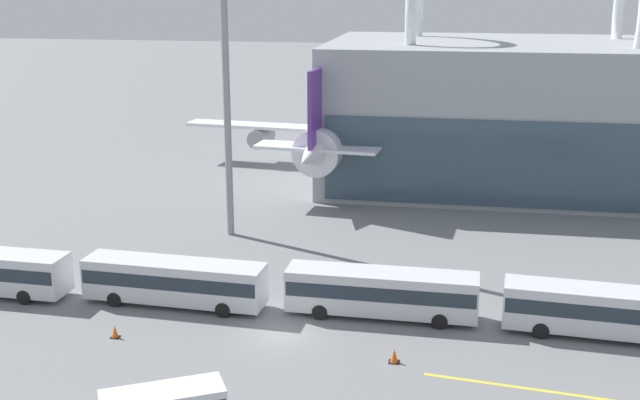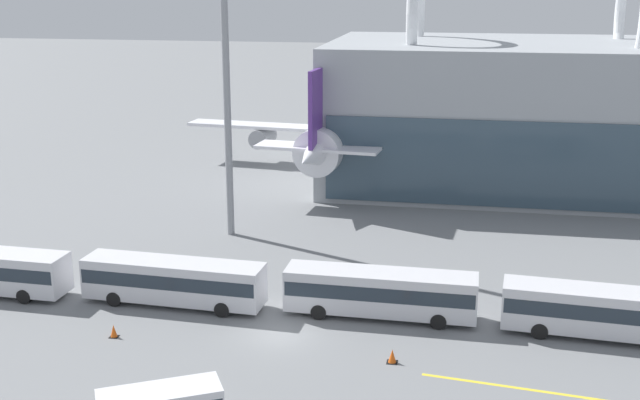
% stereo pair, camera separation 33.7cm
% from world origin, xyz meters
% --- Properties ---
extents(ground_plane, '(440.00, 440.00, 0.00)m').
position_xyz_m(ground_plane, '(0.00, 0.00, 0.00)').
color(ground_plane, slate).
extents(airliner_at_gate_far, '(40.17, 43.93, 12.94)m').
position_xyz_m(airliner_at_gate_far, '(-1.17, 44.55, 5.11)').
color(airliner_at_gate_far, white).
rests_on(airliner_at_gate_far, ground_plane).
extents(shuttle_bus_1, '(12.28, 3.26, 3.03)m').
position_xyz_m(shuttle_bus_1, '(-7.89, 3.19, 1.80)').
color(shuttle_bus_1, silver).
rests_on(shuttle_bus_1, ground_plane).
extents(shuttle_bus_2, '(12.20, 2.83, 3.03)m').
position_xyz_m(shuttle_bus_2, '(5.74, 3.65, 1.80)').
color(shuttle_bus_2, silver).
rests_on(shuttle_bus_2, ground_plane).
extents(shuttle_bus_3, '(12.33, 3.55, 3.03)m').
position_xyz_m(shuttle_bus_3, '(19.37, 2.98, 1.80)').
color(shuttle_bus_3, silver).
rests_on(shuttle_bus_3, ground_plane).
extents(floodlight_mast, '(2.24, 2.24, 31.46)m').
position_xyz_m(floodlight_mast, '(-8.48, 18.43, 18.65)').
color(floodlight_mast, gray).
rests_on(floodlight_mast, ground_plane).
extents(lane_stripe_0, '(10.67, 1.57, 0.01)m').
position_xyz_m(lane_stripe_0, '(14.17, -4.33, 0.00)').
color(lane_stripe_0, yellow).
rests_on(lane_stripe_0, ground_plane).
extents(traffic_cone_0, '(0.54, 0.54, 0.80)m').
position_xyz_m(traffic_cone_0, '(-9.76, -2.23, 0.39)').
color(traffic_cone_0, black).
rests_on(traffic_cone_0, ground_plane).
extents(traffic_cone_2, '(0.62, 0.62, 0.79)m').
position_xyz_m(traffic_cone_2, '(7.10, -2.55, 0.39)').
color(traffic_cone_2, black).
rests_on(traffic_cone_2, ground_plane).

